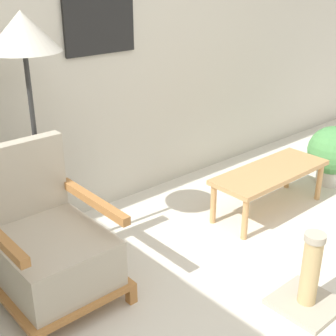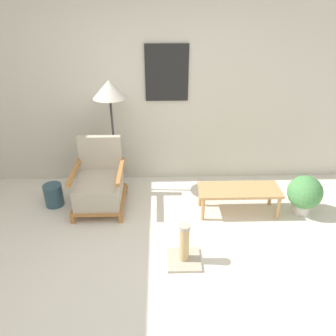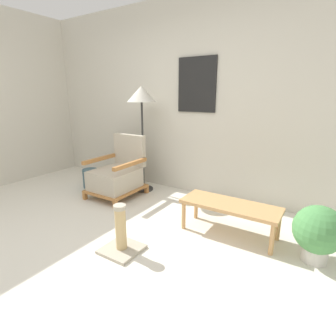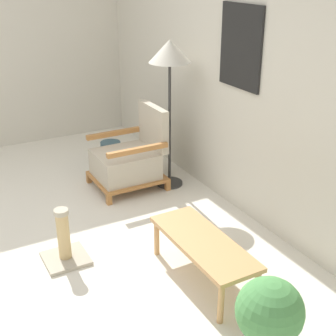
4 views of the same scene
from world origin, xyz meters
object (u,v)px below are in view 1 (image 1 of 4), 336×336
Objects in this scene: floor_lamp at (24,48)px; scratching_post at (309,284)px; coffee_table at (270,175)px; armchair at (49,247)px; potted_plant at (332,152)px.

scratching_post is (0.84, -1.43, -1.20)m from floor_lamp.
floor_lamp reaches higher than coffee_table.
floor_lamp reaches higher than armchair.
armchair is 1.84× the size of scratching_post.
coffee_table is 0.80m from potted_plant.
floor_lamp is (0.17, 0.39, 1.03)m from armchair.
armchair is 1.66× the size of potted_plant.
coffee_table is at bearing 48.72° from scratching_post.
scratching_post is (-0.74, -0.84, -0.15)m from coffee_table.
coffee_table is at bearing -6.53° from armchair.
coffee_table is 1.13m from scratching_post.
floor_lamp is 1.98m from coffee_table.
floor_lamp is 2.68m from potted_plant.
coffee_table is at bearing 177.06° from potted_plant.
scratching_post is at bearing -59.61° from floor_lamp.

